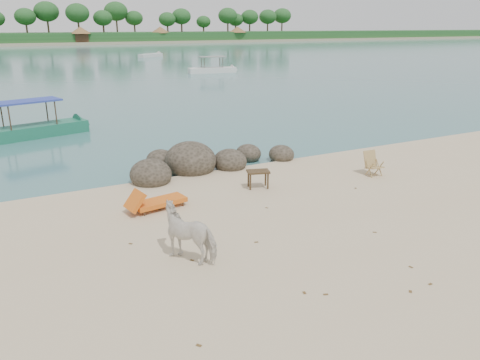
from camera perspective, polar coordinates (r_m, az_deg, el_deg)
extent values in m
plane|color=#386D71|center=(99.06, -24.59, 13.84)|extent=(400.00, 400.00, 0.00)
cube|color=tan|center=(178.92, -26.38, 14.91)|extent=(420.00, 90.00, 1.40)
cube|color=#1E4C1E|center=(143.90, -25.95, 15.34)|extent=(420.00, 18.00, 2.40)
ellipsoid|color=#2B261D|center=(15.90, -10.82, 0.55)|extent=(1.39, 1.53, 1.04)
ellipsoid|color=#2B261D|center=(17.03, -6.06, 2.26)|extent=(1.85, 2.03, 1.38)
ellipsoid|color=#2B261D|center=(17.25, -1.23, 2.19)|extent=(1.22, 1.34, 0.92)
ellipsoid|color=#2B261D|center=(18.47, 1.02, 3.15)|extent=(0.99, 1.09, 0.74)
ellipsoid|color=#2B261D|center=(18.43, 5.07, 3.04)|extent=(0.97, 1.07, 0.73)
ellipsoid|color=#2B261D|center=(17.72, -9.65, 2.29)|extent=(1.08, 1.19, 0.81)
ellipsoid|color=#2B261D|center=(18.44, -5.10, 2.93)|extent=(0.77, 0.84, 0.58)
imported|color=white|center=(10.51, -6.00, -6.44)|extent=(1.42, 1.58, 1.24)
plane|color=brown|center=(8.15, -5.03, -19.60)|extent=(0.14, 0.14, 0.00)
plane|color=brown|center=(9.52, 10.39, -13.70)|extent=(0.13, 0.13, 0.00)
plane|color=brown|center=(12.39, 16.08, -6.26)|extent=(0.14, 0.14, 0.00)
plane|color=brown|center=(11.62, -13.19, -7.70)|extent=(0.14, 0.14, 0.00)
plane|color=brown|center=(13.48, -9.75, -3.73)|extent=(0.14, 0.14, 0.00)
plane|color=brown|center=(9.51, 7.85, -13.61)|extent=(0.12, 0.12, 0.00)
plane|color=brown|center=(10.64, -5.86, -9.83)|extent=(0.14, 0.14, 0.00)
plane|color=brown|center=(10.44, 22.17, -11.80)|extent=(0.11, 0.11, 0.00)
plane|color=brown|center=(13.46, 3.27, -3.52)|extent=(0.13, 0.13, 0.00)
plane|color=brown|center=(15.49, 13.90, -1.07)|extent=(0.14, 0.14, 0.00)
plane|color=brown|center=(10.95, 20.09, -10.07)|extent=(0.11, 0.11, 0.00)
plane|color=brown|center=(11.40, 2.00, -7.70)|extent=(0.12, 0.12, 0.00)
plane|color=brown|center=(10.04, 20.04, -12.79)|extent=(0.14, 0.14, 0.00)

